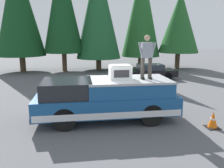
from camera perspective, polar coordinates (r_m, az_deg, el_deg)
ground_plane at (r=9.64m, az=-1.07°, el=-8.08°), size 90.00×90.00×0.00m
pickup_truck at (r=9.03m, az=-1.40°, el=-3.67°), size 2.01×5.54×1.65m
compressor_unit at (r=8.88m, az=2.04°, el=3.01°), size 0.65×0.84×0.56m
person_on_truck_bed at (r=8.92m, az=8.67°, el=6.97°), size 0.29×0.72×1.69m
parked_car_black at (r=17.81m, az=9.28°, el=3.05°), size 1.64×4.10×1.16m
traffic_cone at (r=9.19m, az=23.95°, el=-8.29°), size 0.47×0.47×0.62m
conifer_far_left at (r=24.52m, az=16.57°, el=14.60°), size 4.03×4.03×7.64m
conifer_left at (r=24.45m, az=7.38°, el=17.74°), size 3.96×3.96×10.40m
conifer_center_left at (r=22.43m, az=-3.52°, el=18.19°), size 4.25×4.25×10.29m
conifer_center_right at (r=22.22m, az=-12.41°, el=19.02°), size 3.66×3.66×10.51m
conifer_right at (r=22.89m, az=-22.47°, el=17.66°), size 4.36×4.36×10.34m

